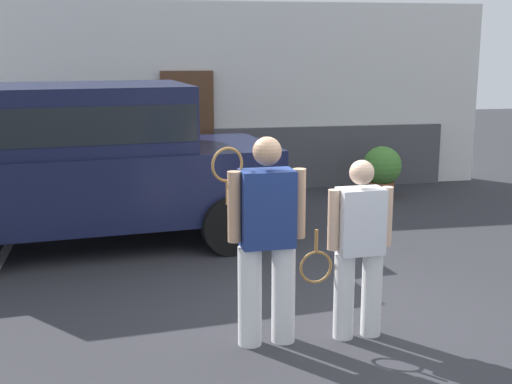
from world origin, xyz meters
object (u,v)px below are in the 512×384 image
at_px(tennis_player_man, 266,238).
at_px(tennis_player_woman, 359,247).
at_px(potted_plant_by_porch, 382,169).
at_px(parked_suv, 83,157).

distance_m(tennis_player_man, tennis_player_woman, 0.82).
height_order(tennis_player_man, potted_plant_by_porch, tennis_player_man).
bearing_deg(potted_plant_by_porch, tennis_player_woman, -113.07).
bearing_deg(potted_plant_by_porch, tennis_player_man, -120.02).
xyz_separation_m(parked_suv, tennis_player_woman, (2.47, -3.39, -0.33)).
relative_size(tennis_player_man, tennis_player_woman, 1.14).
bearing_deg(tennis_player_man, tennis_player_woman, 176.59).
relative_size(parked_suv, potted_plant_by_porch, 5.54).
distance_m(tennis_player_woman, potted_plant_by_porch, 5.86).
distance_m(parked_suv, tennis_player_woman, 4.21).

